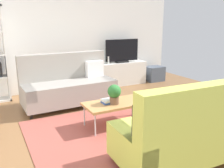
% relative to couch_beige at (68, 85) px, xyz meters
% --- Properties ---
extents(ground_plane, '(7.68, 7.68, 0.00)m').
position_rel_couch_beige_xyz_m(ground_plane, '(0.31, -1.47, -0.44)').
color(ground_plane, brown).
extents(wall_far, '(6.40, 0.12, 2.90)m').
position_rel_couch_beige_xyz_m(wall_far, '(0.31, 1.33, 1.01)').
color(wall_far, white).
rests_on(wall_far, ground_plane).
extents(area_rug, '(2.90, 2.20, 0.01)m').
position_rel_couch_beige_xyz_m(area_rug, '(0.34, -1.62, -0.44)').
color(area_rug, '#9E4C42').
rests_on(area_rug, ground_plane).
extents(couch_beige, '(1.92, 0.90, 1.10)m').
position_rel_couch_beige_xyz_m(couch_beige, '(0.00, 0.00, 0.00)').
color(couch_beige, gray).
rests_on(couch_beige, ground_plane).
extents(couch_green, '(1.93, 0.92, 1.10)m').
position_rel_couch_beige_xyz_m(couch_green, '(0.67, -2.84, 0.00)').
color(couch_green, '#C1CC51').
rests_on(couch_green, ground_plane).
extents(coffee_table, '(1.10, 0.56, 0.42)m').
position_rel_couch_beige_xyz_m(coffee_table, '(0.39, -1.42, -0.05)').
color(coffee_table, '#B7844C').
rests_on(coffee_table, ground_plane).
extents(tv_console, '(1.40, 0.44, 0.64)m').
position_rel_couch_beige_xyz_m(tv_console, '(1.88, 0.99, -0.12)').
color(tv_console, silver).
rests_on(tv_console, ground_plane).
extents(tv, '(1.00, 0.20, 0.64)m').
position_rel_couch_beige_xyz_m(tv, '(1.88, 0.97, 0.51)').
color(tv, black).
rests_on(tv, tv_console).
extents(storage_trunk, '(0.52, 0.40, 0.44)m').
position_rel_couch_beige_xyz_m(storage_trunk, '(2.98, 0.89, -0.22)').
color(storage_trunk, '#4C5666').
rests_on(storage_trunk, ground_plane).
extents(potted_plant, '(0.22, 0.22, 0.33)m').
position_rel_couch_beige_xyz_m(potted_plant, '(0.32, -1.47, 0.16)').
color(potted_plant, brown).
rests_on(potted_plant, coffee_table).
extents(table_book_0, '(0.25, 0.19, 0.03)m').
position_rel_couch_beige_xyz_m(table_book_0, '(0.27, -1.38, -0.00)').
color(table_book_0, '#3359B2').
rests_on(table_book_0, coffee_table).
extents(table_book_1, '(0.25, 0.19, 0.03)m').
position_rel_couch_beige_xyz_m(table_book_1, '(0.27, -1.38, 0.03)').
color(table_book_1, silver).
rests_on(table_book_1, table_book_0).
extents(vase_0, '(0.08, 0.08, 0.18)m').
position_rel_couch_beige_xyz_m(vase_0, '(1.30, 1.04, 0.29)').
color(vase_0, '#33B29E').
rests_on(vase_0, tv_console).
extents(bottle_0, '(0.05, 0.05, 0.20)m').
position_rel_couch_beige_xyz_m(bottle_0, '(1.44, 0.95, 0.30)').
color(bottle_0, silver).
rests_on(bottle_0, tv_console).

